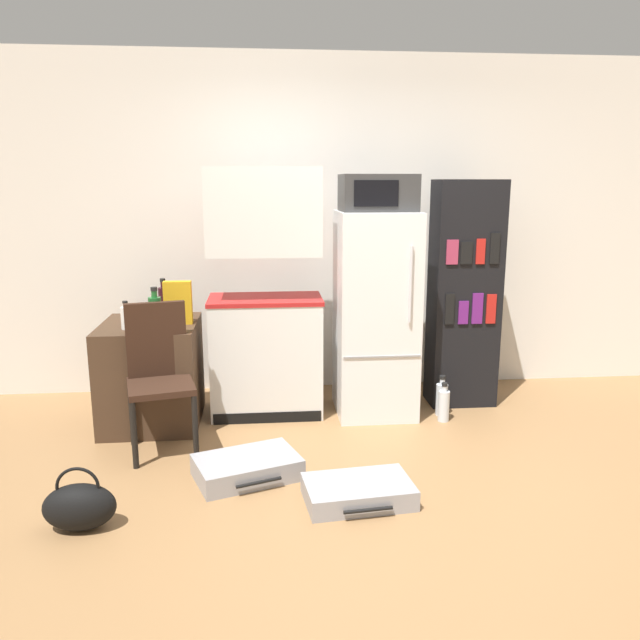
# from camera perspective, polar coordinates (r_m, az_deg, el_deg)

# --- Properties ---
(ground_plane) EXTENTS (24.00, 24.00, 0.00)m
(ground_plane) POSITION_cam_1_polar(r_m,az_deg,el_deg) (3.62, 6.77, -15.61)
(ground_plane) COLOR olive
(wall_back) EXTENTS (6.40, 0.10, 2.69)m
(wall_back) POSITION_cam_1_polar(r_m,az_deg,el_deg) (5.21, 4.72, 8.54)
(wall_back) COLOR white
(wall_back) RESTS_ON ground_plane
(side_table) EXTENTS (0.66, 0.73, 0.73)m
(side_table) POSITION_cam_1_polar(r_m,az_deg,el_deg) (4.62, -15.13, -4.72)
(side_table) COLOR #422D1E
(side_table) RESTS_ON ground_plane
(kitchen_hutch) EXTENTS (0.82, 0.48, 1.80)m
(kitchen_hutch) POSITION_cam_1_polar(r_m,az_deg,el_deg) (4.57, -5.03, 1.51)
(kitchen_hutch) COLOR silver
(kitchen_hutch) RESTS_ON ground_plane
(refrigerator) EXTENTS (0.57, 0.61, 1.50)m
(refrigerator) POSITION_cam_1_polar(r_m,az_deg,el_deg) (4.60, 5.08, 0.52)
(refrigerator) COLOR white
(refrigerator) RESTS_ON ground_plane
(microwave) EXTENTS (0.52, 0.40, 0.26)m
(microwave) POSITION_cam_1_polar(r_m,az_deg,el_deg) (4.50, 5.29, 11.50)
(microwave) COLOR #333333
(microwave) RESTS_ON refrigerator
(bookshelf) EXTENTS (0.50, 0.32, 1.72)m
(bookshelf) POSITION_cam_1_polar(r_m,az_deg,el_deg) (4.88, 13.04, 2.28)
(bookshelf) COLOR black
(bookshelf) RESTS_ON ground_plane
(bottle_milk_white) EXTENTS (0.07, 0.07, 0.19)m
(bottle_milk_white) POSITION_cam_1_polar(r_m,az_deg,el_deg) (4.38, -17.32, 0.24)
(bottle_milk_white) COLOR white
(bottle_milk_white) RESTS_ON side_table
(bottle_wine_dark) EXTENTS (0.07, 0.07, 0.30)m
(bottle_wine_dark) POSITION_cam_1_polar(r_m,az_deg,el_deg) (4.59, -14.09, 1.56)
(bottle_wine_dark) COLOR black
(bottle_wine_dark) RESTS_ON side_table
(bottle_green_tall) EXTENTS (0.08, 0.08, 0.31)m
(bottle_green_tall) POSITION_cam_1_polar(r_m,az_deg,el_deg) (4.20, -14.82, 0.55)
(bottle_green_tall) COLOR #1E6028
(bottle_green_tall) RESTS_ON side_table
(bowl) EXTENTS (0.15, 0.15, 0.04)m
(bowl) POSITION_cam_1_polar(r_m,az_deg,el_deg) (4.66, -16.27, 0.26)
(bowl) COLOR silver
(bowl) RESTS_ON side_table
(cereal_box) EXTENTS (0.19, 0.07, 0.30)m
(cereal_box) POSITION_cam_1_polar(r_m,az_deg,el_deg) (4.44, -12.85, 1.56)
(cereal_box) COLOR gold
(cereal_box) RESTS_ON side_table
(chair) EXTENTS (0.48, 0.48, 0.95)m
(chair) POSITION_cam_1_polar(r_m,az_deg,el_deg) (4.13, -14.54, -4.08)
(chair) COLOR black
(chair) RESTS_ON ground_plane
(suitcase_large_flat) EXTENTS (0.61, 0.43, 0.11)m
(suitcase_large_flat) POSITION_cam_1_polar(r_m,az_deg,el_deg) (3.52, 3.53, -15.39)
(suitcase_large_flat) COLOR #99999E
(suitcase_large_flat) RESTS_ON ground_plane
(suitcase_small_flat) EXTENTS (0.68, 0.55, 0.13)m
(suitcase_small_flat) POSITION_cam_1_polar(r_m,az_deg,el_deg) (3.78, -6.67, -13.24)
(suitcase_small_flat) COLOR #99999E
(suitcase_small_flat) RESTS_ON ground_plane
(handbag) EXTENTS (0.36, 0.20, 0.33)m
(handbag) POSITION_cam_1_polar(r_m,az_deg,el_deg) (3.45, -21.14, -15.60)
(handbag) COLOR black
(handbag) RESTS_ON ground_plane
(water_bottle_front) EXTENTS (0.08, 0.08, 0.29)m
(water_bottle_front) POSITION_cam_1_polar(r_m,az_deg,el_deg) (4.64, 11.25, -7.62)
(water_bottle_front) COLOR silver
(water_bottle_front) RESTS_ON ground_plane
(water_bottle_middle) EXTENTS (0.09, 0.09, 0.30)m
(water_bottle_middle) POSITION_cam_1_polar(r_m,az_deg,el_deg) (4.75, 11.06, -7.06)
(water_bottle_middle) COLOR silver
(water_bottle_middle) RESTS_ON ground_plane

